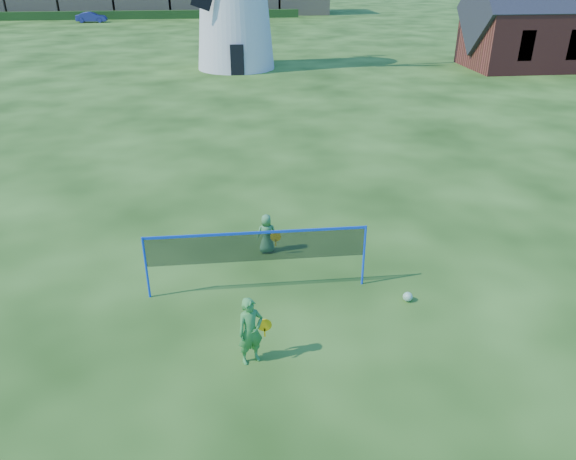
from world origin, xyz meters
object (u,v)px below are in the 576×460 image
(player_girl, at_px, (251,331))
(player_boy, at_px, (267,234))
(car_right, at_px, (91,17))
(chapel, at_px, (555,25))
(play_ball, at_px, (408,297))
(badminton_net, at_px, (257,248))

(player_girl, relative_size, player_boy, 1.32)
(car_right, bearing_deg, chapel, -132.25)
(play_ball, bearing_deg, player_boy, 138.20)
(player_girl, height_order, player_boy, player_girl)
(chapel, bearing_deg, car_right, 137.87)
(chapel, distance_m, badminton_net, 35.11)
(badminton_net, relative_size, car_right, 1.41)
(chapel, xyz_separation_m, badminton_net, (-22.45, -26.93, -1.73))
(player_girl, bearing_deg, badminton_net, 60.94)
(car_right, bearing_deg, player_boy, -164.64)
(player_boy, relative_size, play_ball, 4.86)
(chapel, height_order, player_girl, chapel)
(chapel, xyz_separation_m, play_ball, (-19.09, -27.77, -2.76))
(player_girl, relative_size, play_ball, 6.41)
(car_right, bearing_deg, play_ball, -162.75)
(player_girl, xyz_separation_m, play_ball, (3.65, 1.65, -0.59))
(badminton_net, relative_size, play_ball, 22.95)
(player_girl, bearing_deg, car_right, 81.40)
(player_boy, height_order, play_ball, player_boy)
(player_boy, relative_size, car_right, 0.30)
(badminton_net, xyz_separation_m, play_ball, (3.36, -0.83, -1.03))
(chapel, distance_m, player_girl, 37.25)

